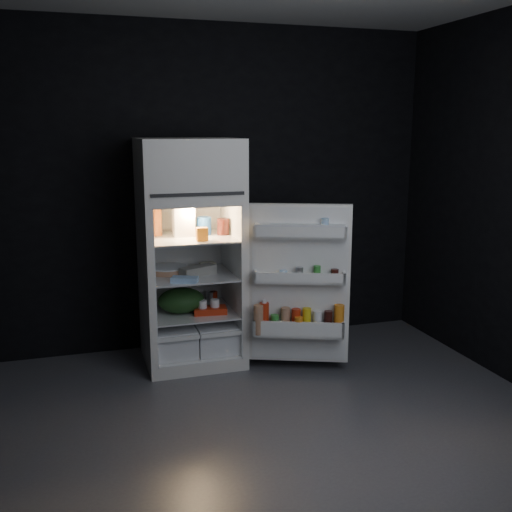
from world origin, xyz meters
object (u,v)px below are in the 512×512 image
object	(u,v)px
milk_jug	(183,221)
refrigerator	(190,245)
fridge_door	(299,288)
egg_carton	(198,271)
yogurt_tray	(210,310)

from	to	relation	value
milk_jug	refrigerator	bearing A→B (deg)	-6.46
refrigerator	fridge_door	distance (m)	0.94
refrigerator	milk_jug	bearing A→B (deg)	171.47
egg_carton	yogurt_tray	xyz separation A→B (m)	(0.07, -0.07, -0.31)
fridge_door	yogurt_tray	bearing A→B (deg)	149.63
refrigerator	fridge_door	size ratio (longest dim) A/B	1.46
refrigerator	yogurt_tray	distance (m)	0.54
refrigerator	milk_jug	xyz separation A→B (m)	(-0.04, 0.01, 0.19)
refrigerator	egg_carton	world-z (taller)	refrigerator
fridge_door	milk_jug	bearing A→B (deg)	145.74
refrigerator	milk_jug	distance (m)	0.20
refrigerator	fridge_door	xyz separation A→B (m)	(0.73, -0.52, -0.28)
refrigerator	egg_carton	xyz separation A→B (m)	(0.05, -0.09, -0.19)
fridge_door	egg_carton	bearing A→B (deg)	147.79
egg_carton	yogurt_tray	size ratio (longest dim) A/B	1.13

